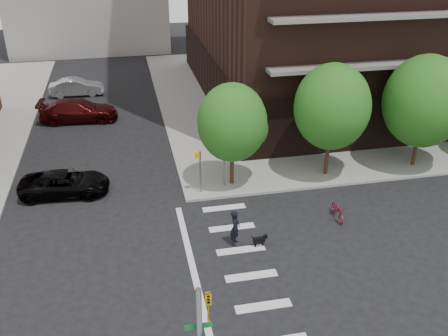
# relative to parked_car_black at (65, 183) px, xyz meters

# --- Properties ---
(ground) EXTENTS (120.00, 120.00, 0.00)m
(ground) POSITION_rel_parked_car_black_xyz_m (5.71, -9.42, -0.70)
(ground) COLOR black
(ground) RESTS_ON ground
(sidewalk_ne) EXTENTS (39.00, 33.00, 0.15)m
(sidewalk_ne) POSITION_rel_parked_car_black_xyz_m (26.21, 14.08, -0.63)
(sidewalk_ne) COLOR gray
(sidewalk_ne) RESTS_ON ground
(crosswalk) EXTENTS (3.85, 13.00, 0.01)m
(crosswalk) POSITION_rel_parked_car_black_xyz_m (7.92, -9.42, -0.70)
(crosswalk) COLOR silver
(crosswalk) RESTS_ON ground
(tree_a) EXTENTS (4.00, 4.00, 5.90)m
(tree_a) POSITION_rel_parked_car_black_xyz_m (9.71, -0.92, 3.34)
(tree_a) COLOR #301E11
(tree_a) RESTS_ON sidewalk_ne
(tree_b) EXTENTS (4.50, 4.50, 6.65)m
(tree_b) POSITION_rel_parked_car_black_xyz_m (15.71, -0.92, 3.84)
(tree_b) COLOR #301E11
(tree_b) RESTS_ON sidewalk_ne
(tree_c) EXTENTS (5.00, 5.00, 6.80)m
(tree_c) POSITION_rel_parked_car_black_xyz_m (21.71, -0.92, 3.74)
(tree_c) COLOR #301E11
(tree_c) RESTS_ON sidewalk_ne
(pedestrian_signal) EXTENTS (2.18, 0.67, 2.60)m
(pedestrian_signal) POSITION_rel_parked_car_black_xyz_m (8.03, -1.49, 1.15)
(pedestrian_signal) COLOR slate
(pedestrian_signal) RESTS_ON sidewalk_ne
(parked_car_black) EXTENTS (2.74, 5.24, 1.41)m
(parked_car_black) POSITION_rel_parked_car_black_xyz_m (0.00, 0.00, 0.00)
(parked_car_black) COLOR black
(parked_car_black) RESTS_ON ground
(parked_car_maroon) EXTENTS (2.92, 6.19, 1.74)m
(parked_car_maroon) POSITION_rel_parked_car_black_xyz_m (0.21, 11.86, 0.17)
(parked_car_maroon) COLOR #3A0909
(parked_car_maroon) RESTS_ON ground
(parked_car_silver) EXTENTS (1.65, 4.70, 1.55)m
(parked_car_silver) POSITION_rel_parked_car_black_xyz_m (-0.29, 18.36, 0.07)
(parked_car_silver) COLOR #B0B2B7
(parked_car_silver) RESTS_ON ground
(scooter) EXTENTS (0.75, 1.82, 0.93)m
(scooter) POSITION_rel_parked_car_black_xyz_m (14.47, -5.65, -0.24)
(scooter) COLOR maroon
(scooter) RESTS_ON ground
(dog_walker) EXTENTS (0.81, 0.68, 1.89)m
(dog_walker) POSITION_rel_parked_car_black_xyz_m (8.55, -6.84, 0.24)
(dog_walker) COLOR black
(dog_walker) RESTS_ON ground
(dog) EXTENTS (0.71, 0.21, 0.60)m
(dog) POSITION_rel_parked_car_black_xyz_m (9.70, -7.28, -0.33)
(dog) COLOR black
(dog) RESTS_ON ground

